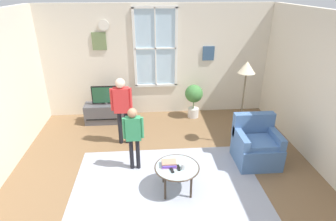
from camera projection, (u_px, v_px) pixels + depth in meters
name	position (u px, v px, depth m)	size (l,w,h in m)	color
ground_plane	(167.00, 190.00, 4.49)	(6.03, 6.62, 0.02)	brown
back_wall	(157.00, 61.00, 6.70)	(5.43, 0.17, 2.67)	beige
area_rug	(167.00, 182.00, 4.64)	(3.09, 2.04, 0.01)	#999EAD
tv_stand	(107.00, 113.00, 6.61)	(1.03, 0.42, 0.46)	#4C4C51
television	(105.00, 95.00, 6.41)	(0.63, 0.08, 0.45)	#4C4C4C
armchair	(256.00, 146.00, 5.08)	(0.76, 0.74, 0.87)	#476B9E
coffee_table	(177.00, 169.00, 4.31)	(0.71, 0.71, 0.45)	#99B2B7
book_stack	(169.00, 164.00, 4.32)	(0.23, 0.20, 0.07)	#A75BBA
cup	(184.00, 166.00, 4.24)	(0.09, 0.09, 0.10)	white
remote_near_books	(172.00, 170.00, 4.21)	(0.04, 0.14, 0.02)	black
remote_near_cup	(178.00, 168.00, 4.26)	(0.04, 0.14, 0.02)	black
person_green_shirt	(133.00, 132.00, 4.70)	(0.36, 0.16, 1.19)	black
person_red_shirt	(122.00, 104.00, 5.44)	(0.43, 0.19, 1.41)	black
potted_plant_by_window	(194.00, 97.00, 6.73)	(0.44, 0.44, 0.84)	silver
floor_lamp	(246.00, 76.00, 5.17)	(0.32, 0.32, 1.75)	black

